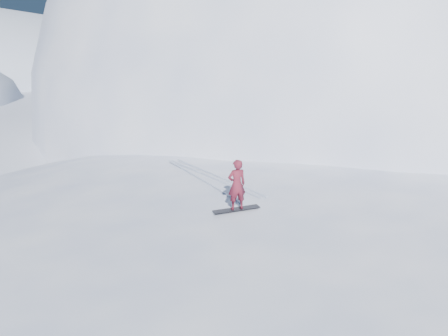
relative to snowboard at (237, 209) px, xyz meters
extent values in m
plane|color=white|center=(1.22, -0.66, -2.41)|extent=(400.00, 400.00, 0.00)
ellipsoid|color=white|center=(2.22, 2.34, -2.41)|extent=(36.00, 28.00, 4.80)
ellipsoid|color=white|center=(23.22, 25.34, -2.41)|extent=(60.00, 56.00, 56.00)
ellipsoid|color=white|center=(11.22, 19.34, -2.41)|extent=(28.00, 24.00, 18.00)
ellipsoid|color=white|center=(-0.78, 5.34, -2.41)|extent=(7.00, 6.30, 1.00)
ellipsoid|color=white|center=(8.22, 3.34, -2.41)|extent=(4.00, 3.60, 0.60)
cube|color=black|center=(0.00, 0.00, 0.00)|extent=(1.55, 0.36, 0.03)
imported|color=maroon|center=(0.00, 0.00, 0.82)|extent=(0.61, 0.41, 1.62)
cube|color=silver|center=(0.01, 3.51, 0.01)|extent=(0.81, 5.96, 0.04)
cube|color=silver|center=(0.47, 3.51, 0.01)|extent=(1.52, 5.83, 0.04)
cube|color=silver|center=(0.74, 3.51, 0.01)|extent=(1.44, 5.85, 0.04)
camera|label=1|loc=(-5.02, -10.61, 4.87)|focal=32.00mm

